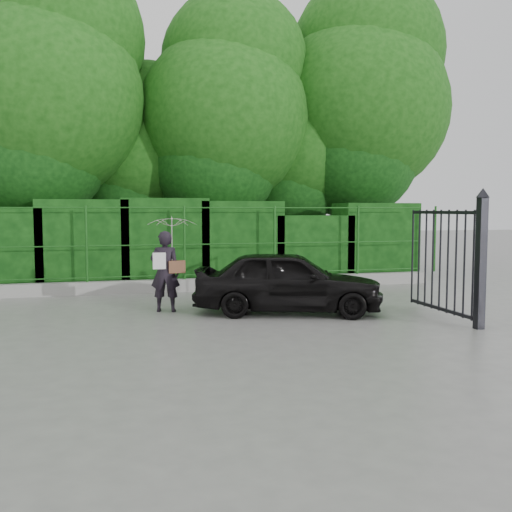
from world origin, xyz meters
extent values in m
plane|color=gray|center=(0.00, 0.00, 0.00)|extent=(80.00, 80.00, 0.00)
cube|color=#9E9E99|center=(0.00, 4.50, 0.15)|extent=(14.00, 0.25, 0.30)
cylinder|color=#1A5318|center=(-1.90, 4.50, 1.20)|extent=(0.06, 0.06, 1.80)
cylinder|color=#1A5318|center=(0.40, 4.50, 1.20)|extent=(0.06, 0.06, 1.80)
cylinder|color=#1A5318|center=(2.70, 4.50, 1.20)|extent=(0.06, 0.06, 1.80)
cylinder|color=#1A5318|center=(5.00, 4.50, 1.20)|extent=(0.06, 0.06, 1.80)
cylinder|color=#1A5318|center=(7.30, 4.50, 1.20)|extent=(0.06, 0.06, 1.80)
cylinder|color=#1A5318|center=(0.00, 4.50, 0.40)|extent=(13.60, 0.03, 0.03)
cylinder|color=#1A5318|center=(0.00, 4.50, 1.15)|extent=(13.60, 0.03, 0.03)
cylinder|color=#1A5318|center=(0.00, 4.50, 2.05)|extent=(13.60, 0.03, 0.03)
cube|color=black|center=(-2.00, 5.50, 1.13)|extent=(2.20, 1.20, 2.25)
cube|color=black|center=(0.00, 5.50, 1.15)|extent=(2.20, 1.20, 2.29)
cube|color=black|center=(2.00, 5.50, 1.11)|extent=(2.20, 1.20, 2.22)
cube|color=black|center=(4.00, 5.50, 0.92)|extent=(2.20, 1.20, 1.85)
cube|color=black|center=(6.00, 5.50, 1.09)|extent=(2.20, 1.20, 2.19)
cylinder|color=black|center=(-3.00, 7.20, 2.25)|extent=(0.36, 0.36, 4.50)
sphere|color=#14470F|center=(-3.00, 7.20, 4.95)|extent=(5.40, 5.40, 5.40)
cylinder|color=black|center=(-0.50, 8.50, 1.62)|extent=(0.36, 0.36, 3.25)
sphere|color=#14470F|center=(-0.50, 8.50, 3.58)|extent=(3.90, 3.90, 3.90)
cylinder|color=black|center=(2.00, 7.50, 2.12)|extent=(0.36, 0.36, 4.25)
sphere|color=#14470F|center=(2.00, 7.50, 4.68)|extent=(5.10, 5.10, 5.10)
cylinder|color=black|center=(4.50, 8.20, 1.75)|extent=(0.36, 0.36, 3.50)
sphere|color=#14470F|center=(4.50, 8.20, 3.85)|extent=(4.20, 4.20, 4.20)
cylinder|color=black|center=(6.50, 7.80, 2.38)|extent=(0.36, 0.36, 4.75)
sphere|color=#14470F|center=(6.50, 7.80, 5.23)|extent=(5.70, 5.70, 5.70)
cube|color=black|center=(4.60, -1.20, 1.10)|extent=(0.14, 0.14, 2.20)
cone|color=black|center=(4.60, -1.20, 2.28)|extent=(0.22, 0.22, 0.16)
cube|color=black|center=(4.60, -0.05, 0.15)|extent=(0.05, 2.00, 0.06)
cube|color=black|center=(4.60, -0.05, 1.95)|extent=(0.05, 2.00, 0.06)
cylinder|color=black|center=(4.60, -1.00, 1.05)|extent=(0.04, 0.04, 1.90)
cylinder|color=black|center=(4.60, -0.75, 1.05)|extent=(0.04, 0.04, 1.90)
cylinder|color=black|center=(4.60, -0.50, 1.05)|extent=(0.04, 0.04, 1.90)
cylinder|color=black|center=(4.60, -0.25, 1.05)|extent=(0.04, 0.04, 1.90)
cylinder|color=black|center=(4.60, 0.00, 1.05)|extent=(0.04, 0.04, 1.90)
cylinder|color=black|center=(4.60, 0.25, 1.05)|extent=(0.04, 0.04, 1.90)
cylinder|color=black|center=(4.60, 0.50, 1.05)|extent=(0.04, 0.04, 1.90)
cylinder|color=black|center=(4.60, 0.75, 1.05)|extent=(0.04, 0.04, 1.90)
cylinder|color=black|center=(4.60, 1.00, 1.05)|extent=(0.04, 0.04, 1.90)
imported|color=black|center=(-0.34, 1.78, 0.80)|extent=(0.66, 0.52, 1.59)
imported|color=silver|center=(-0.19, 1.83, 1.43)|extent=(0.98, 1.00, 0.90)
cube|color=brown|center=(-0.12, 1.70, 0.89)|extent=(0.32, 0.15, 0.24)
cube|color=white|center=(-0.46, 1.66, 1.01)|extent=(0.25, 0.02, 0.32)
imported|color=black|center=(1.95, 1.04, 0.62)|extent=(3.89, 2.50, 1.23)
camera|label=1|loc=(-1.41, -9.40, 2.00)|focal=40.00mm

